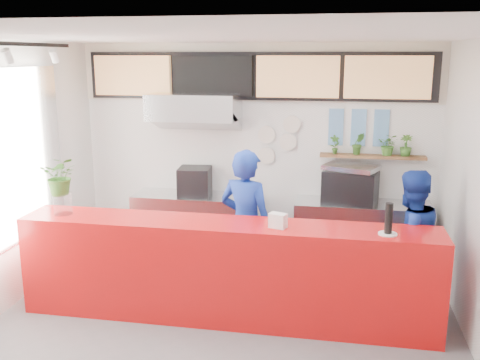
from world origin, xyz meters
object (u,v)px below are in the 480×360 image
Objects in this scene: panini_oven at (195,181)px; pepper_mill at (389,218)px; espresso_machine at (350,186)px; staff_center at (246,225)px; staff_right at (408,242)px; service_counter at (226,271)px.

panini_oven is 1.42× the size of pepper_mill.
staff_center is at bearing -121.80° from espresso_machine.
espresso_machine is 2.24× the size of pepper_mill.
staff_center is 1.83m from staff_right.
staff_right reaches higher than panini_oven.
service_counter is at bearing 96.15° from staff_center.
pepper_mill reaches higher than service_counter.
staff_center is at bearing -57.99° from panini_oven.
pepper_mill is at bearing -67.80° from espresso_machine.
panini_oven is at bearing -53.91° from staff_right.
staff_right is at bearing -29.43° from panini_oven.
staff_center is 1.10× the size of staff_right.
panini_oven is at bearing -167.86° from espresso_machine.
espresso_machine is at bearing -115.25° from staff_center.
espresso_machine is at bearing 100.06° from pepper_mill.
staff_right is (1.95, 0.56, 0.27)m from service_counter.
service_counter is at bearing -13.82° from staff_right.
staff_right is at bearing 15.99° from service_counter.
pepper_mill is (-0.29, -0.64, 0.45)m from staff_right.
staff_center is at bearing 157.56° from pepper_mill.
staff_right is at bearing -161.16° from staff_center.
panini_oven reaches higher than service_counter.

